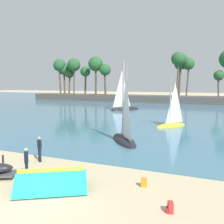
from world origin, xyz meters
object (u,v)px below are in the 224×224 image
at_px(sailboat_mid_bay, 124,134).
at_px(person_at_waterline, 40,148).
at_px(sailboat_near_shore, 125,106).
at_px(folded_kite, 52,176).
at_px(backpack_near_kite, 144,182).
at_px(person_rigging_by_gear, 26,162).
at_px(sailboat_toward_headland, 172,122).
at_px(backpack_by_trailer, 170,208).

bearing_deg(sailboat_mid_bay, person_at_waterline, -115.22).
bearing_deg(sailboat_near_shore, folded_kite, -76.08).
height_order(person_at_waterline, sailboat_near_shore, sailboat_near_shore).
bearing_deg(backpack_near_kite, person_at_waterline, 170.76).
xyz_separation_m(folded_kite, backpack_near_kite, (4.07, 1.96, -0.45)).
height_order(person_rigging_by_gear, sailboat_toward_headland, sailboat_toward_headland).
height_order(person_rigging_by_gear, backpack_near_kite, person_rigging_by_gear).
distance_m(folded_kite, person_rigging_by_gear, 2.20).
bearing_deg(backpack_near_kite, sailboat_toward_headland, 94.69).
height_order(folded_kite, person_at_waterline, person_at_waterline).
bearing_deg(sailboat_mid_bay, sailboat_toward_headland, 74.54).
xyz_separation_m(person_at_waterline, sailboat_toward_headland, (5.89, 16.34, -0.26)).
bearing_deg(sailboat_toward_headland, sailboat_near_shore, 127.20).
bearing_deg(person_rigging_by_gear, folded_kite, -16.68).
xyz_separation_m(backpack_by_trailer, sailboat_near_shore, (-14.14, 34.15, 0.68)).
distance_m(folded_kite, backpack_near_kite, 4.54).
distance_m(person_at_waterline, backpack_near_kite, 7.46).
height_order(folded_kite, backpack_by_trailer, folded_kite).
height_order(sailboat_mid_bay, sailboat_toward_headland, sailboat_mid_bay).
bearing_deg(sailboat_toward_headland, backpack_by_trailer, -81.13).
distance_m(backpack_near_kite, sailboat_toward_headland, 17.60).
bearing_deg(sailboat_mid_bay, backpack_near_kite, -64.15).
height_order(sailboat_near_shore, sailboat_toward_headland, sailboat_near_shore).
height_order(person_at_waterline, sailboat_toward_headland, sailboat_toward_headland).
height_order(person_rigging_by_gear, person_at_waterline, same).
relative_size(person_rigging_by_gear, sailboat_near_shore, 0.18).
distance_m(person_at_waterline, sailboat_toward_headland, 17.37).
bearing_deg(backpack_near_kite, backpack_by_trailer, -51.18).
height_order(folded_kite, sailboat_near_shore, sailboat_near_shore).
relative_size(folded_kite, person_rigging_by_gear, 2.39).
relative_size(folded_kite, sailboat_mid_bay, 0.54).
bearing_deg(backpack_near_kite, sailboat_near_shore, 111.29).
relative_size(person_at_waterline, sailboat_toward_headland, 0.26).
xyz_separation_m(backpack_near_kite, sailboat_near_shore, (-12.52, 32.14, 0.68)).
xyz_separation_m(backpack_near_kite, backpack_by_trailer, (1.61, -2.01, 0.00)).
distance_m(person_at_waterline, sailboat_near_shore, 31.38).
xyz_separation_m(person_at_waterline, sailboat_near_shore, (-5.19, 30.95, -0.00)).
bearing_deg(folded_kite, person_rigging_by_gear, 163.32).
relative_size(backpack_by_trailer, sailboat_near_shore, 0.05).
height_order(person_at_waterline, sailboat_mid_bay, sailboat_mid_bay).
bearing_deg(sailboat_near_shore, person_at_waterline, -80.48).
relative_size(backpack_near_kite, backpack_by_trailer, 1.00).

